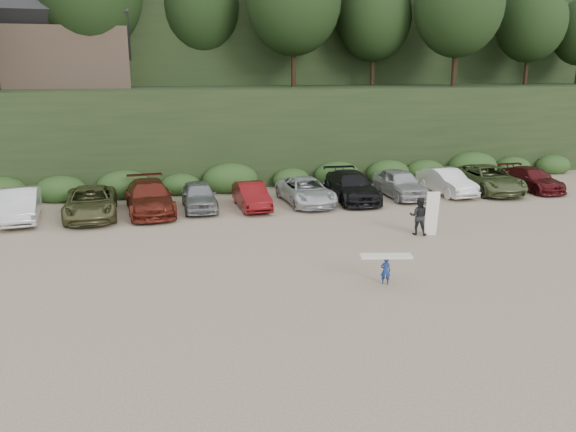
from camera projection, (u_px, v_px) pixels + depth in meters
name	position (u px, v px, depth m)	size (l,w,h in m)	color
ground	(358.00, 264.00, 21.66)	(120.00, 120.00, 0.00)	tan
hillside_backdrop	(213.00, 25.00, 52.22)	(90.00, 41.50, 28.00)	black
parked_cars	(284.00, 191.00, 30.90)	(34.27, 6.03, 1.64)	#A3A3A7
child_surfer	(386.00, 264.00, 19.51)	(1.85, 0.92, 1.07)	navy
adult_surfer	(420.00, 216.00, 25.28)	(1.31, 1.01, 2.05)	black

